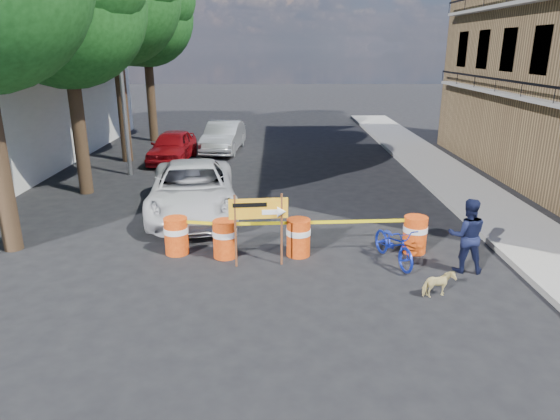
{
  "coord_description": "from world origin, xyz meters",
  "views": [
    {
      "loc": [
        -0.34,
        -9.45,
        4.74
      ],
      "look_at": [
        -0.24,
        1.07,
        1.3
      ],
      "focal_mm": 32.0,
      "sensor_mm": 36.0,
      "label": 1
    }
  ],
  "objects_px": {
    "barrel_mid_right": "(298,237)",
    "sedan_red": "(172,146)",
    "pedestrian": "(467,235)",
    "barrel_far_right": "(415,234)",
    "bicycle": "(395,227)",
    "sedan_silver": "(224,137)",
    "detour_sign": "(266,214)",
    "suv_white": "(193,189)",
    "barrel_mid_left": "(225,238)",
    "dog": "(438,284)",
    "barrel_far_left": "(176,235)"
  },
  "relations": [
    {
      "from": "barrel_mid_right",
      "to": "sedan_red",
      "type": "relative_size",
      "value": 0.23
    },
    {
      "from": "pedestrian",
      "to": "sedan_red",
      "type": "bearing_deg",
      "value": -44.61
    },
    {
      "from": "barrel_mid_right",
      "to": "barrel_far_right",
      "type": "bearing_deg",
      "value": 3.36
    },
    {
      "from": "bicycle",
      "to": "sedan_silver",
      "type": "bearing_deg",
      "value": 96.08
    },
    {
      "from": "detour_sign",
      "to": "sedan_silver",
      "type": "xyz_separation_m",
      "value": [
        -2.24,
        13.09,
        -0.53
      ]
    },
    {
      "from": "detour_sign",
      "to": "suv_white",
      "type": "height_order",
      "value": "detour_sign"
    },
    {
      "from": "barrel_mid_left",
      "to": "dog",
      "type": "xyz_separation_m",
      "value": [
        4.42,
        -2.05,
        -0.2
      ]
    },
    {
      "from": "dog",
      "to": "sedan_red",
      "type": "height_order",
      "value": "sedan_red"
    },
    {
      "from": "barrel_far_left",
      "to": "barrel_mid_right",
      "type": "bearing_deg",
      "value": -2.6
    },
    {
      "from": "pedestrian",
      "to": "bicycle",
      "type": "distance_m",
      "value": 1.53
    },
    {
      "from": "detour_sign",
      "to": "sedan_silver",
      "type": "bearing_deg",
      "value": 94.1
    },
    {
      "from": "barrel_mid_right",
      "to": "barrel_mid_left",
      "type": "bearing_deg",
      "value": -177.4
    },
    {
      "from": "barrel_far_left",
      "to": "sedan_red",
      "type": "bearing_deg",
      "value": 101.52
    },
    {
      "from": "barrel_far_right",
      "to": "sedan_silver",
      "type": "relative_size",
      "value": 0.21
    },
    {
      "from": "barrel_mid_left",
      "to": "suv_white",
      "type": "distance_m",
      "value": 3.52
    },
    {
      "from": "detour_sign",
      "to": "bicycle",
      "type": "distance_m",
      "value": 2.96
    },
    {
      "from": "barrel_mid_right",
      "to": "detour_sign",
      "type": "height_order",
      "value": "detour_sign"
    },
    {
      "from": "pedestrian",
      "to": "dog",
      "type": "relative_size",
      "value": 2.61
    },
    {
      "from": "barrel_mid_left",
      "to": "detour_sign",
      "type": "distance_m",
      "value": 1.33
    },
    {
      "from": "barrel_mid_right",
      "to": "suv_white",
      "type": "distance_m",
      "value": 4.39
    },
    {
      "from": "barrel_mid_left",
      "to": "bicycle",
      "type": "distance_m",
      "value": 3.94
    },
    {
      "from": "barrel_mid_left",
      "to": "pedestrian",
      "type": "distance_m",
      "value": 5.44
    },
    {
      "from": "sedan_red",
      "to": "detour_sign",
      "type": "bearing_deg",
      "value": -65.68
    },
    {
      "from": "detour_sign",
      "to": "pedestrian",
      "type": "distance_m",
      "value": 4.43
    },
    {
      "from": "detour_sign",
      "to": "dog",
      "type": "relative_size",
      "value": 2.64
    },
    {
      "from": "barrel_mid_right",
      "to": "barrel_far_right",
      "type": "distance_m",
      "value": 2.82
    },
    {
      "from": "detour_sign",
      "to": "barrel_mid_left",
      "type": "bearing_deg",
      "value": 147.32
    },
    {
      "from": "barrel_far_left",
      "to": "bicycle",
      "type": "distance_m",
      "value": 5.13
    },
    {
      "from": "barrel_mid_right",
      "to": "suv_white",
      "type": "xyz_separation_m",
      "value": [
        -3.0,
        3.2,
        0.27
      ]
    },
    {
      "from": "barrel_mid_left",
      "to": "dog",
      "type": "height_order",
      "value": "barrel_mid_left"
    },
    {
      "from": "sedan_red",
      "to": "sedan_silver",
      "type": "height_order",
      "value": "sedan_silver"
    },
    {
      "from": "barrel_far_right",
      "to": "dog",
      "type": "height_order",
      "value": "barrel_far_right"
    },
    {
      "from": "barrel_far_right",
      "to": "dog",
      "type": "relative_size",
      "value": 1.41
    },
    {
      "from": "sedan_silver",
      "to": "sedan_red",
      "type": "bearing_deg",
      "value": -127.26
    },
    {
      "from": "sedan_silver",
      "to": "detour_sign",
      "type": "bearing_deg",
      "value": -74.89
    },
    {
      "from": "sedan_red",
      "to": "bicycle",
      "type": "bearing_deg",
      "value": -53.26
    },
    {
      "from": "dog",
      "to": "sedan_silver",
      "type": "xyz_separation_m",
      "value": [
        -5.68,
        14.64,
        0.43
      ]
    },
    {
      "from": "pedestrian",
      "to": "bicycle",
      "type": "height_order",
      "value": "bicycle"
    },
    {
      "from": "barrel_far_left",
      "to": "barrel_mid_right",
      "type": "height_order",
      "value": "same"
    },
    {
      "from": "suv_white",
      "to": "bicycle",
      "type": "bearing_deg",
      "value": -42.93
    },
    {
      "from": "barrel_mid_left",
      "to": "barrel_far_right",
      "type": "relative_size",
      "value": 1.0
    },
    {
      "from": "barrel_mid_left",
      "to": "sedan_red",
      "type": "relative_size",
      "value": 0.23
    },
    {
      "from": "barrel_far_left",
      "to": "suv_white",
      "type": "bearing_deg",
      "value": 91.52
    },
    {
      "from": "dog",
      "to": "barrel_far_right",
      "type": "bearing_deg",
      "value": -21.47
    },
    {
      "from": "dog",
      "to": "suv_white",
      "type": "xyz_separation_m",
      "value": [
        -5.68,
        5.32,
        0.47
      ]
    },
    {
      "from": "barrel_far_right",
      "to": "sedan_red",
      "type": "distance_m",
      "value": 12.83
    },
    {
      "from": "barrel_far_right",
      "to": "sedan_red",
      "type": "height_order",
      "value": "sedan_red"
    },
    {
      "from": "barrel_far_left",
      "to": "bicycle",
      "type": "xyz_separation_m",
      "value": [
        5.09,
        -0.57,
        0.4
      ]
    },
    {
      "from": "pedestrian",
      "to": "barrel_mid_left",
      "type": "bearing_deg",
      "value": -0.81
    },
    {
      "from": "barrel_mid_left",
      "to": "pedestrian",
      "type": "xyz_separation_m",
      "value": [
        5.37,
        -0.82,
        0.36
      ]
    }
  ]
}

